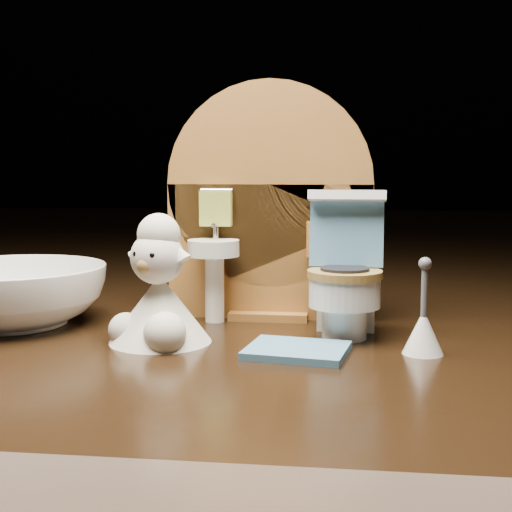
{
  "coord_description": "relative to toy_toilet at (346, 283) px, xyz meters",
  "views": [
    {
      "loc": [
        0.05,
        -0.39,
        0.1
      ],
      "look_at": [
        -0.0,
        0.02,
        0.05
      ],
      "focal_mm": 50.0,
      "sensor_mm": 36.0,
      "label": 1
    }
  ],
  "objects": [
    {
      "name": "toy_toilet",
      "position": [
        0.0,
        0.0,
        0.0
      ],
      "size": [
        0.04,
        0.05,
        0.08
      ],
      "rotation": [
        0.0,
        0.0,
        -0.05
      ],
      "color": "white",
      "rests_on": "ground"
    },
    {
      "name": "ceramic_bowl",
      "position": [
        -0.2,
        0.0,
        -0.01
      ],
      "size": [
        0.12,
        0.12,
        0.04
      ],
      "primitive_type": "imported",
      "rotation": [
        0.0,
        0.0,
        -0.05
      ],
      "color": "white",
      "rests_on": "ground"
    },
    {
      "name": "bath_mat",
      "position": [
        -0.02,
        -0.05,
        -0.03
      ],
      "size": [
        0.06,
        0.05,
        0.0
      ],
      "primitive_type": "cube",
      "rotation": [
        0.0,
        0.0,
        -0.16
      ],
      "color": "teal",
      "rests_on": "ground"
    },
    {
      "name": "toilet_brush",
      "position": [
        0.04,
        -0.04,
        -0.02
      ],
      "size": [
        0.02,
        0.02,
        0.05
      ],
      "color": "white",
      "rests_on": "ground"
    },
    {
      "name": "plush_lamb",
      "position": [
        -0.1,
        -0.03,
        -0.01
      ],
      "size": [
        0.06,
        0.06,
        0.07
      ],
      "rotation": [
        0.0,
        0.0,
        -0.34
      ],
      "color": "silver",
      "rests_on": "ground"
    },
    {
      "name": "backdrop_panel",
      "position": [
        -0.05,
        0.04,
        0.04
      ],
      "size": [
        0.13,
        0.05,
        0.15
      ],
      "color": "#925E27",
      "rests_on": "ground"
    }
  ]
}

